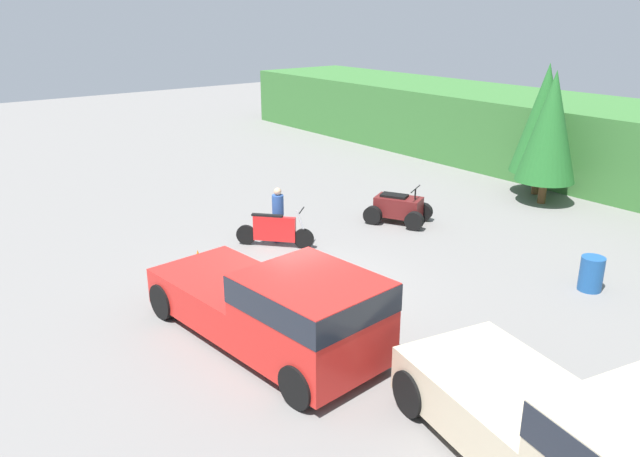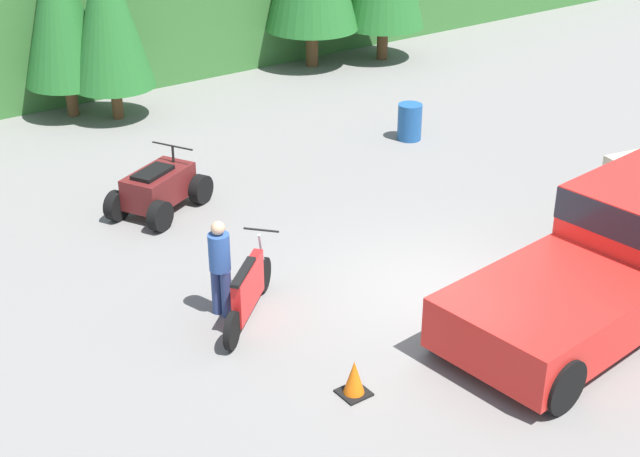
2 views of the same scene
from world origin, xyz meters
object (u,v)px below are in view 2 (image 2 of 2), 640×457
(pickup_truck_red, at_px, (622,252))
(rider_person, at_px, (220,265))
(traffic_cone, at_px, (354,379))
(steel_barrel, at_px, (410,122))
(dirt_bike, at_px, (248,291))
(quad_atv, at_px, (159,189))

(pickup_truck_red, bearing_deg, rider_person, 140.99)
(traffic_cone, xyz_separation_m, steel_barrel, (7.21, 7.14, 0.19))
(steel_barrel, bearing_deg, dirt_bike, -148.20)
(pickup_truck_red, height_order, quad_atv, pickup_truck_red)
(pickup_truck_red, xyz_separation_m, quad_atv, (-4.42, 7.65, -0.52))
(rider_person, xyz_separation_m, steel_barrel, (7.65, 4.22, -0.47))
(pickup_truck_red, distance_m, dirt_bike, 6.02)
(quad_atv, distance_m, steel_barrel, 6.71)
(dirt_bike, relative_size, steel_barrel, 2.08)
(pickup_truck_red, xyz_separation_m, traffic_cone, (-4.93, 0.63, -0.75))
(quad_atv, xyz_separation_m, traffic_cone, (-0.51, -7.02, -0.23))
(rider_person, height_order, steel_barrel, rider_person)
(pickup_truck_red, bearing_deg, quad_atv, 114.47)
(pickup_truck_red, height_order, traffic_cone, pickup_truck_red)
(pickup_truck_red, distance_m, steel_barrel, 8.12)
(rider_person, bearing_deg, traffic_cone, -104.70)
(quad_atv, distance_m, rider_person, 4.23)
(pickup_truck_red, xyz_separation_m, dirt_bike, (-5.07, 3.21, -0.51))
(dirt_bike, distance_m, steel_barrel, 8.65)
(dirt_bike, height_order, traffic_cone, dirt_bike)
(pickup_truck_red, height_order, dirt_bike, pickup_truck_red)
(quad_atv, relative_size, traffic_cone, 4.28)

